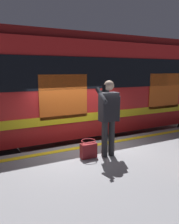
# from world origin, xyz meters

# --- Properties ---
(ground_plane) EXTENTS (24.35, 24.35, 0.00)m
(ground_plane) POSITION_xyz_m (0.00, 0.00, 0.00)
(ground_plane) COLOR #4C4742
(platform) EXTENTS (12.85, 4.90, 1.03)m
(platform) POSITION_xyz_m (0.00, 2.45, 0.52)
(platform) COLOR gray
(platform) RESTS_ON ground
(safety_line) EXTENTS (12.59, 0.16, 0.01)m
(safety_line) POSITION_xyz_m (0.00, 0.30, 1.04)
(safety_line) COLOR yellow
(safety_line) RESTS_ON platform
(track_rail_near) EXTENTS (16.70, 0.08, 0.16)m
(track_rail_near) POSITION_xyz_m (0.00, -1.40, 0.08)
(track_rail_near) COLOR slate
(track_rail_near) RESTS_ON ground
(track_rail_far) EXTENTS (16.70, 0.08, 0.16)m
(track_rail_far) POSITION_xyz_m (0.00, -2.83, 0.08)
(track_rail_far) COLOR slate
(track_rail_far) RESTS_ON ground
(train_carriage) EXTENTS (10.74, 3.06, 3.89)m
(train_carriage) POSITION_xyz_m (-1.62, -2.11, 2.48)
(train_carriage) COLOR red
(train_carriage) RESTS_ON ground
(passenger) EXTENTS (0.57, 0.55, 1.72)m
(passenger) POSITION_xyz_m (-0.20, 1.05, 2.05)
(passenger) COLOR #262628
(passenger) RESTS_ON platform
(handbag) EXTENTS (0.36, 0.32, 0.40)m
(handbag) POSITION_xyz_m (0.25, 0.95, 1.22)
(handbag) COLOR maroon
(handbag) RESTS_ON platform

